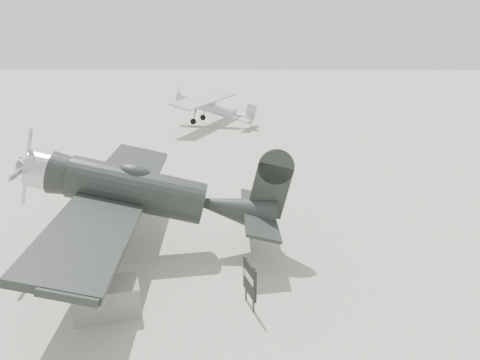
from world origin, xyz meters
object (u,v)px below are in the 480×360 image
Objects in this scene: lowwing_monoplane at (150,194)px; equipment_block at (107,299)px; highwing_monoplane at (212,105)px; sign_board at (250,280)px.

equipment_block is at bearing -100.49° from lowwing_monoplane.
lowwing_monoplane is 4.30m from equipment_block.
highwing_monoplane is 6.91× the size of sign_board.
lowwing_monoplane is at bearing 115.61° from sign_board.
sign_board is at bearing 5.83° from equipment_block.
equipment_block is at bearing 166.76° from sign_board.
highwing_monoplane is at bearing 77.43° from sign_board.
sign_board is at bearing -64.75° from highwing_monoplane.
lowwing_monoplane reaches higher than highwing_monoplane.
lowwing_monoplane reaches higher than sign_board.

